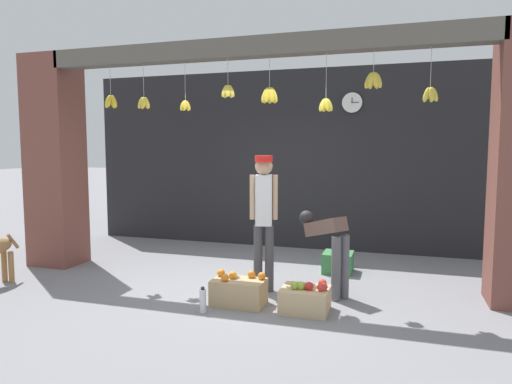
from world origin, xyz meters
TOP-DOWN VIEW (x-y plane):
  - ground_plane at (0.00, 0.00)m, footprint 60.00×60.00m
  - shop_back_wall at (0.00, 2.53)m, footprint 7.64×0.12m
  - shop_pillar_left at (-3.17, 0.30)m, footprint 0.70×0.60m
  - storefront_awning at (0.02, 0.12)m, footprint 5.74×0.28m
  - shopkeeper at (0.24, -0.08)m, footprint 0.34×0.29m
  - worker_stooping at (1.03, 0.01)m, footprint 0.67×0.58m
  - fruit_crate_oranges at (0.11, -0.64)m, footprint 0.60×0.36m
  - fruit_crate_apples at (0.88, -0.64)m, footprint 0.51×0.43m
  - produce_box_green at (1.02, 1.07)m, footprint 0.41×0.43m
  - water_bottle at (-0.18, -1.00)m, footprint 0.07×0.07m
  - wall_clock at (1.04, 2.45)m, footprint 0.35×0.03m

SIDE VIEW (x-z plane):
  - ground_plane at x=0.00m, z-range 0.00..0.00m
  - water_bottle at x=-0.18m, z-range -0.01..0.27m
  - produce_box_green at x=1.02m, z-range 0.00..0.29m
  - fruit_crate_apples at x=0.88m, z-range -0.03..0.32m
  - fruit_crate_oranges at x=0.11m, z-range -0.03..0.34m
  - worker_stooping at x=1.03m, z-range 0.16..1.15m
  - shopkeeper at x=0.24m, z-range 0.16..1.85m
  - shop_back_wall at x=0.00m, z-range 0.00..3.15m
  - shop_pillar_left at x=-3.17m, z-range 0.00..3.15m
  - wall_clock at x=1.04m, z-range 2.36..2.72m
  - storefront_awning at x=0.02m, z-range 2.50..3.44m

